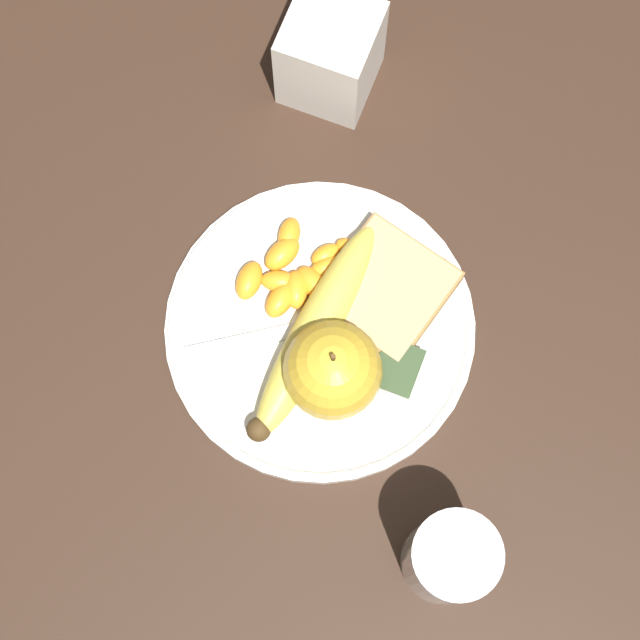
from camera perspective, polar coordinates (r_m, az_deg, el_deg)
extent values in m
plane|color=#332116|center=(0.89, 0.00, -0.54)|extent=(3.00, 3.00, 0.00)
cylinder|color=silver|center=(0.88, 0.00, -0.44)|extent=(0.26, 0.26, 0.01)
torus|color=silver|center=(0.88, 0.00, -0.34)|extent=(0.25, 0.25, 0.01)
cylinder|color=silver|center=(0.81, 6.91, -12.51)|extent=(0.06, 0.06, 0.11)
cylinder|color=#F4A81E|center=(0.82, 6.84, -12.54)|extent=(0.06, 0.06, 0.08)
sphere|color=gold|center=(0.83, 0.67, -2.71)|extent=(0.08, 0.08, 0.08)
cylinder|color=brown|center=(0.79, 0.71, -2.02)|extent=(0.00, 0.00, 0.01)
ellipsoid|color=#E0CC4C|center=(0.86, -0.35, -0.42)|extent=(0.20, 0.06, 0.04)
sphere|color=#473319|center=(0.84, -3.29, -5.84)|extent=(0.02, 0.02, 0.02)
cube|color=olive|center=(0.87, 3.52, 1.59)|extent=(0.12, 0.11, 0.02)
cube|color=tan|center=(0.87, 3.52, 1.59)|extent=(0.11, 0.11, 0.02)
cube|color=silver|center=(0.87, -3.06, -0.93)|extent=(0.08, 0.12, 0.00)
cube|color=silver|center=(0.88, 2.90, 0.39)|extent=(0.05, 0.06, 0.00)
cube|color=white|center=(0.86, 4.12, -2.69)|extent=(0.04, 0.03, 0.02)
cube|color=#334728|center=(0.85, 4.17, -2.53)|extent=(0.04, 0.03, 0.00)
ellipsoid|color=orange|center=(0.88, -0.41, 2.01)|extent=(0.03, 0.04, 0.02)
ellipsoid|color=orange|center=(0.89, 1.61, 3.85)|extent=(0.02, 0.03, 0.01)
ellipsoid|color=orange|center=(0.88, -2.19, 2.07)|extent=(0.03, 0.03, 0.02)
ellipsoid|color=orange|center=(0.88, -3.80, 2.11)|extent=(0.03, 0.02, 0.02)
ellipsoid|color=orange|center=(0.88, -2.03, 3.55)|extent=(0.04, 0.03, 0.02)
ellipsoid|color=orange|center=(0.88, -1.30, 1.63)|extent=(0.04, 0.03, 0.02)
ellipsoid|color=orange|center=(0.89, -1.65, 4.58)|extent=(0.03, 0.02, 0.02)
ellipsoid|color=orange|center=(0.89, 0.30, 3.51)|extent=(0.03, 0.03, 0.01)
ellipsoid|color=orange|center=(0.87, -2.13, 1.07)|extent=(0.04, 0.03, 0.02)
ellipsoid|color=orange|center=(0.88, 0.35, 2.83)|extent=(0.03, 0.03, 0.02)
cube|color=silver|center=(0.93, 0.56, 14.00)|extent=(0.07, 0.07, 0.09)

